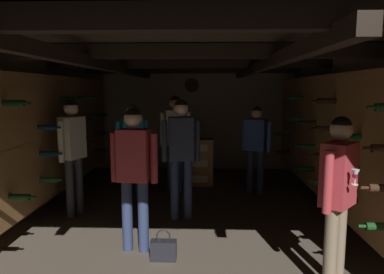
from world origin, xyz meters
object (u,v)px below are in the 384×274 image
object	(u,v)px
person_guest_near_left	(134,166)
person_guest_rear_center	(175,134)
display_bottle	(196,132)
person_guest_far_left	(132,143)
handbag	(163,250)
wine_crate_stack	(200,162)
person_guest_far_right	(256,142)
person_guest_near_right	(338,188)
person_host_center	(181,147)
person_guest_mid_left	(73,146)

from	to	relation	value
person_guest_near_left	person_guest_rear_center	bearing A→B (deg)	83.28
display_bottle	person_guest_far_left	bearing A→B (deg)	-135.41
display_bottle	handbag	xyz separation A→B (m)	(-0.27, -3.12, -0.92)
wine_crate_stack	person_guest_near_left	size ratio (longest dim) A/B	0.55
wine_crate_stack	person_guest_far_right	size ratio (longest dim) A/B	0.58
wine_crate_stack	person_guest_near_right	size ratio (longest dim) A/B	0.56
person_guest_near_left	handbag	xyz separation A→B (m)	(0.34, -0.22, -0.87)
person_guest_near_left	person_guest_rear_center	xyz separation A→B (m)	(0.27, 2.33, 0.07)
person_host_center	handbag	world-z (taller)	person_host_center
display_bottle	person_guest_near_right	bearing A→B (deg)	-69.37
display_bottle	person_guest_far_right	bearing A→B (deg)	-28.10
display_bottle	person_guest_near_left	distance (m)	2.96
person_host_center	person_guest_far_right	size ratio (longest dim) A/B	1.10
person_guest_far_left	person_guest_near_left	size ratio (longest dim) A/B	0.98
person_guest_far_right	person_guest_near_left	distance (m)	2.88
person_guest_far_left	person_guest_near_right	world-z (taller)	person_guest_near_right
person_guest_far_left	person_guest_rear_center	distance (m)	0.81
person_guest_far_right	handbag	bearing A→B (deg)	-117.87
person_host_center	person_guest_near_left	size ratio (longest dim) A/B	1.04
person_guest_near_right	handbag	bearing A→B (deg)	162.95
person_guest_near_left	handbag	bearing A→B (deg)	-32.90
wine_crate_stack	person_guest_rear_center	bearing A→B (deg)	-127.55
person_guest_rear_center	display_bottle	bearing A→B (deg)	58.88
display_bottle	person_guest_near_left	bearing A→B (deg)	-102.07
wine_crate_stack	person_guest_near_right	xyz separation A→B (m)	(1.29, -3.60, 0.52)
wine_crate_stack	person_guest_rear_center	size ratio (longest dim) A/B	0.52
person_guest_far_right	person_guest_far_left	size ratio (longest dim) A/B	0.97
person_guest_near_right	person_host_center	bearing A→B (deg)	130.96
person_guest_mid_left	person_guest_near_right	world-z (taller)	person_guest_mid_left
person_guest_near_right	person_guest_near_left	distance (m)	2.11
person_guest_far_right	person_guest_near_left	size ratio (longest dim) A/B	0.94
person_guest_rear_center	person_guest_near_right	bearing A→B (deg)	-60.74
display_bottle	person_guest_far_left	size ratio (longest dim) A/B	0.22
wine_crate_stack	person_guest_near_left	xyz separation A→B (m)	(-0.70, -2.87, 0.54)
display_bottle	wine_crate_stack	bearing A→B (deg)	-17.90
display_bottle	person_guest_rear_center	distance (m)	0.67
person_guest_mid_left	person_guest_rear_center	xyz separation A→B (m)	(1.39, 1.19, 0.03)
wine_crate_stack	display_bottle	distance (m)	0.59
person_guest_far_left	display_bottle	bearing A→B (deg)	44.59
display_bottle	person_guest_far_left	distance (m)	1.44
person_guest_near_left	person_guest_near_right	bearing A→B (deg)	-20.09
person_guest_far_right	person_guest_rear_center	size ratio (longest dim) A/B	0.89
display_bottle	person_guest_mid_left	world-z (taller)	person_guest_mid_left
person_guest_rear_center	person_guest_far_left	bearing A→B (deg)	-147.23
wine_crate_stack	handbag	xyz separation A→B (m)	(-0.35, -3.10, -0.33)
person_guest_near_right	display_bottle	bearing A→B (deg)	110.63
person_guest_near_left	wine_crate_stack	bearing A→B (deg)	76.39
person_guest_mid_left	person_guest_near_left	world-z (taller)	person_guest_mid_left
person_host_center	person_guest_near_left	xyz separation A→B (m)	(-0.46, -1.03, -0.04)
person_guest_far_right	person_guest_far_left	distance (m)	2.14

